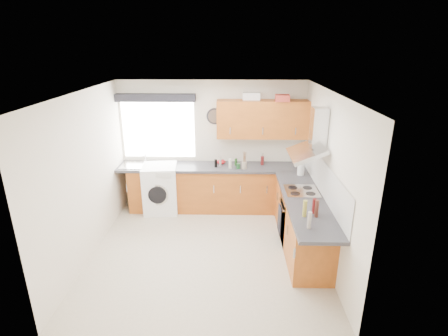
{
  "coord_description": "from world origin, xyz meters",
  "views": [
    {
      "loc": [
        0.38,
        -4.84,
        3.14
      ],
      "look_at": [
        0.25,
        0.85,
        1.1
      ],
      "focal_mm": 28.0,
      "sensor_mm": 36.0,
      "label": 1
    }
  ],
  "objects_px": {
    "oven": "(299,219)",
    "upper_cabinets": "(262,119)",
    "washing_machine": "(161,188)",
    "extractor_hood": "(312,139)"
  },
  "relations": [
    {
      "from": "upper_cabinets",
      "to": "washing_machine",
      "type": "distance_m",
      "value": 2.37
    },
    {
      "from": "washing_machine",
      "to": "oven",
      "type": "bearing_deg",
      "value": -29.46
    },
    {
      "from": "upper_cabinets",
      "to": "oven",
      "type": "bearing_deg",
      "value": -67.46
    },
    {
      "from": "extractor_hood",
      "to": "washing_machine",
      "type": "relative_size",
      "value": 0.83
    },
    {
      "from": "oven",
      "to": "upper_cabinets",
      "type": "distance_m",
      "value": 1.99
    },
    {
      "from": "upper_cabinets",
      "to": "extractor_hood",
      "type": "bearing_deg",
      "value": -63.87
    },
    {
      "from": "oven",
      "to": "extractor_hood",
      "type": "bearing_deg",
      "value": -0.0
    },
    {
      "from": "oven",
      "to": "washing_machine",
      "type": "relative_size",
      "value": 0.91
    },
    {
      "from": "upper_cabinets",
      "to": "washing_machine",
      "type": "relative_size",
      "value": 1.81
    },
    {
      "from": "upper_cabinets",
      "to": "washing_machine",
      "type": "height_order",
      "value": "upper_cabinets"
    }
  ]
}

